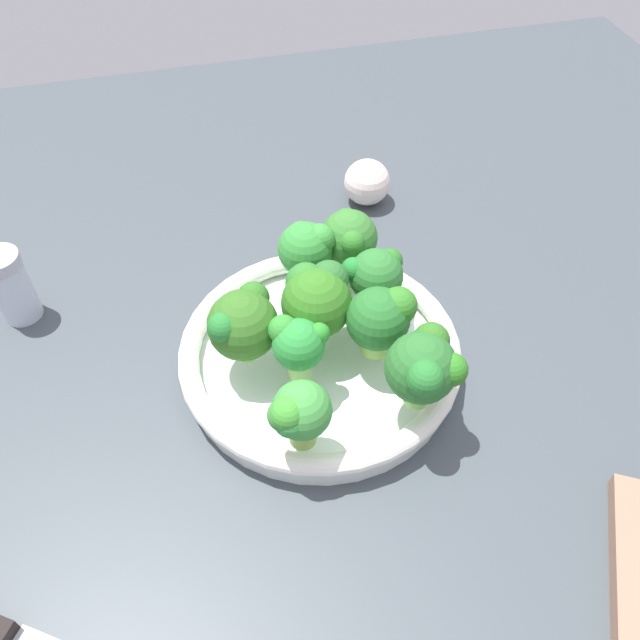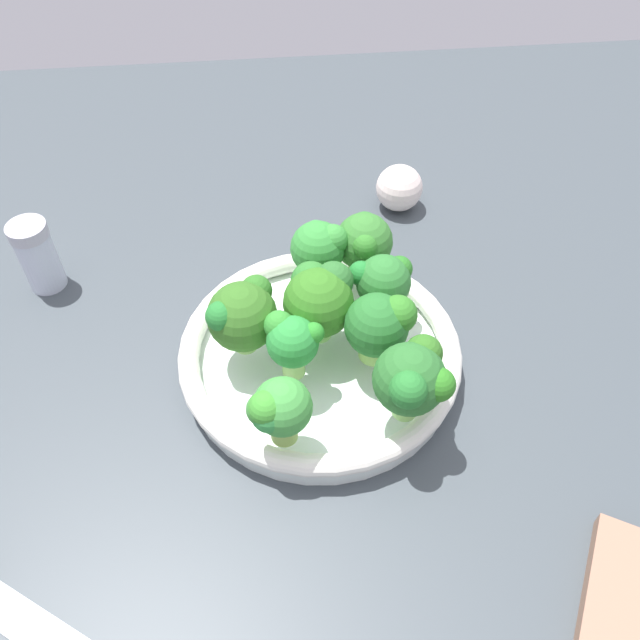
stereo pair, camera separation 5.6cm
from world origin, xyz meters
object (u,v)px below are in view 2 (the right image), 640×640
(broccoli_floret_0, at_px, (413,379))
(pepper_shaker, at_px, (38,256))
(broccoli_floret_7, at_px, (383,282))
(broccoli_floret_3, at_px, (364,242))
(broccoli_floret_5, at_px, (320,297))
(broccoli_floret_8, at_px, (317,248))
(broccoli_floret_4, at_px, (242,315))
(garlic_bulb, at_px, (399,188))
(broccoli_floret_6, at_px, (292,341))
(bowl, at_px, (320,354))
(broccoli_floret_2, at_px, (277,410))
(broccoli_floret_1, at_px, (381,324))

(broccoli_floret_0, xyz_separation_m, pepper_shaker, (-0.33, 0.22, -0.04))
(broccoli_floret_7, bearing_deg, broccoli_floret_0, -88.35)
(broccoli_floret_3, xyz_separation_m, broccoli_floret_7, (0.01, -0.06, -0.00))
(broccoli_floret_5, xyz_separation_m, broccoli_floret_8, (0.00, 0.06, -0.00))
(broccoli_floret_5, bearing_deg, pepper_shaker, 155.84)
(broccoli_floret_4, relative_size, garlic_bulb, 1.28)
(garlic_bulb, bearing_deg, broccoli_floret_4, -128.96)
(broccoli_floret_3, xyz_separation_m, broccoli_floret_8, (-0.05, -0.01, 0.00))
(broccoli_floret_6, bearing_deg, broccoli_floret_8, 73.65)
(broccoli_floret_0, xyz_separation_m, broccoli_floret_7, (-0.00, 0.11, -0.01))
(broccoli_floret_6, bearing_deg, bowl, 47.42)
(broccoli_floret_8, bearing_deg, broccoli_floret_7, -41.37)
(broccoli_floret_2, height_order, garlic_bulb, broccoli_floret_2)
(bowl, height_order, broccoli_floret_8, broccoli_floret_8)
(broccoli_floret_0, bearing_deg, garlic_bulb, 80.44)
(broccoli_floret_0, bearing_deg, broccoli_floret_6, 149.35)
(broccoli_floret_1, relative_size, broccoli_floret_2, 1.04)
(broccoli_floret_5, bearing_deg, broccoli_floret_1, -35.42)
(broccoli_floret_0, height_order, broccoli_floret_5, broccoli_floret_0)
(broccoli_floret_6, xyz_separation_m, broccoli_floret_7, (0.09, 0.06, -0.00))
(broccoli_floret_4, relative_size, pepper_shaker, 0.88)
(broccoli_floret_5, distance_m, broccoli_floret_6, 0.05)
(broccoli_floret_4, height_order, broccoli_floret_6, broccoli_floret_4)
(broccoli_floret_5, xyz_separation_m, pepper_shaker, (-0.27, 0.12, -0.04))
(broccoli_floret_4, distance_m, broccoli_floret_8, 0.10)
(pepper_shaker, bearing_deg, broccoli_floret_6, -34.35)
(garlic_bulb, bearing_deg, broccoli_floret_2, -115.91)
(broccoli_floret_0, distance_m, broccoli_floret_8, 0.17)
(broccoli_floret_3, distance_m, pepper_shaker, 0.32)
(broccoli_floret_0, distance_m, broccoli_floret_4, 0.15)
(broccoli_floret_7, bearing_deg, broccoli_floret_8, 138.63)
(garlic_bulb, bearing_deg, broccoli_floret_7, -105.82)
(broccoli_floret_7, bearing_deg, broccoli_floret_3, 98.99)
(broccoli_floret_4, height_order, broccoli_floret_5, broccoli_floret_5)
(broccoli_floret_6, bearing_deg, broccoli_floret_1, 7.99)
(bowl, xyz_separation_m, broccoli_floret_8, (0.01, 0.08, 0.06))
(broccoli_floret_3, bearing_deg, broccoli_floret_6, -123.54)
(broccoli_floret_0, xyz_separation_m, broccoli_floret_2, (-0.10, -0.01, -0.00))
(broccoli_floret_1, bearing_deg, broccoli_floret_8, 114.21)
(broccoli_floret_6, height_order, broccoli_floret_8, broccoli_floret_8)
(broccoli_floret_3, height_order, broccoli_floret_5, broccoli_floret_5)
(broccoli_floret_6, xyz_separation_m, broccoli_floret_8, (0.03, 0.11, 0.00))
(broccoli_floret_6, bearing_deg, broccoli_floret_0, -30.65)
(garlic_bulb, bearing_deg, broccoli_floret_3, -114.60)
(pepper_shaker, bearing_deg, broccoli_floret_0, -33.39)
(broccoli_floret_3, distance_m, garlic_bulb, 0.16)
(bowl, bearing_deg, broccoli_floret_4, 176.38)
(broccoli_floret_6, distance_m, garlic_bulb, 0.29)
(broccoli_floret_5, xyz_separation_m, broccoli_floret_7, (0.06, 0.02, -0.00))
(broccoli_floret_0, xyz_separation_m, broccoli_floret_5, (-0.06, 0.10, -0.00))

